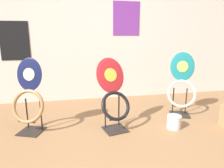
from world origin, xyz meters
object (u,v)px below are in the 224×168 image
Objects in this scene: toilet_seat_display_teal_sax at (182,87)px; toilet_seat_display_navy_moon at (29,101)px; toilet_seat_display_crimson_swirl at (114,96)px; paint_can at (174,121)px.

toilet_seat_display_teal_sax is 1.02× the size of toilet_seat_display_navy_moon.
toilet_seat_display_crimson_swirl reaches higher than paint_can.
toilet_seat_display_crimson_swirl is (-1.10, -0.26, -0.00)m from toilet_seat_display_teal_sax.
toilet_seat_display_navy_moon is 5.07× the size of paint_can.
paint_can is (0.78, -0.15, -0.35)m from toilet_seat_display_crimson_swirl.
toilet_seat_display_teal_sax is 5.19× the size of paint_can.
toilet_seat_display_teal_sax is at bearing 13.56° from toilet_seat_display_crimson_swirl.
toilet_seat_display_crimson_swirl is 4.99× the size of paint_can.
toilet_seat_display_navy_moon is at bearing 171.79° from paint_can.
toilet_seat_display_navy_moon is at bearing 173.56° from toilet_seat_display_crimson_swirl.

